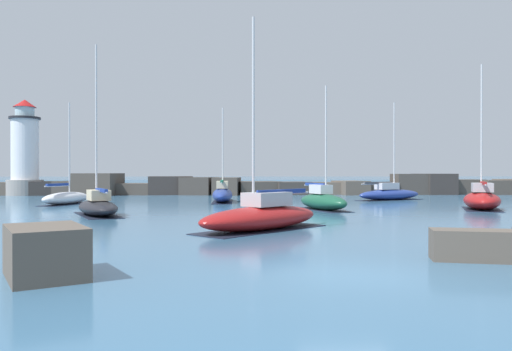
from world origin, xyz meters
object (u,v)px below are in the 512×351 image
sailboat_moored_3 (66,198)px  sailboat_moored_5 (98,206)px  sailboat_moored_2 (482,199)px  sailboat_moored_0 (262,216)px  sailboat_moored_1 (222,194)px  sailboat_moored_6 (323,200)px  lighthouse (25,155)px  sailboat_moored_4 (389,194)px

sailboat_moored_3 → sailboat_moored_5: (5.66, -10.94, 0.05)m
sailboat_moored_2 → sailboat_moored_3: sailboat_moored_2 is taller
sailboat_moored_0 → sailboat_moored_1: bearing=96.6°
sailboat_moored_2 → sailboat_moored_6: bearing=179.6°
lighthouse → sailboat_moored_0: bearing=-54.1°
lighthouse → sailboat_moored_5: lighthouse is taller
sailboat_moored_0 → sailboat_moored_1: 22.13m
lighthouse → sailboat_moored_0: (26.04, -35.97, -4.08)m
sailboat_moored_1 → sailboat_moored_2: (18.99, -9.95, 0.02)m
sailboat_moored_3 → sailboat_moored_4: sailboat_moored_4 is taller
sailboat_moored_0 → sailboat_moored_1: size_ratio=1.14×
sailboat_moored_0 → sailboat_moored_5: 12.79m
sailboat_moored_5 → sailboat_moored_6: bearing=15.0°
sailboat_moored_0 → sailboat_moored_5: (-9.87, 8.14, -0.05)m
sailboat_moored_0 → sailboat_moored_5: size_ratio=0.91×
sailboat_moored_1 → sailboat_moored_3: bearing=-167.4°
sailboat_moored_0 → sailboat_moored_2: (16.47, 12.03, 0.09)m
sailboat_moored_1 → sailboat_moored_3: 13.33m
sailboat_moored_1 → sailboat_moored_4: bearing=8.6°
lighthouse → sailboat_moored_6: (30.96, -23.87, -4.04)m
sailboat_moored_0 → sailboat_moored_4: bearing=61.0°
sailboat_moored_3 → sailboat_moored_6: size_ratio=0.98×
sailboat_moored_4 → sailboat_moored_5: sailboat_moored_5 is taller
sailboat_moored_6 → sailboat_moored_3: bearing=161.2°
sailboat_moored_4 → sailboat_moored_6: sailboat_moored_4 is taller
sailboat_moored_4 → sailboat_moored_6: bearing=-125.0°
sailboat_moored_2 → sailboat_moored_4: (-2.93, 12.38, -0.12)m
sailboat_moored_4 → sailboat_moored_5: (-23.40, -16.27, -0.02)m
lighthouse → sailboat_moored_6: size_ratio=1.27×
sailboat_moored_1 → sailboat_moored_2: bearing=-27.7°
lighthouse → sailboat_moored_4: bearing=-16.3°
sailboat_moored_1 → sailboat_moored_5: size_ratio=0.80×
sailboat_moored_5 → sailboat_moored_6: sailboat_moored_5 is taller
sailboat_moored_1 → sailboat_moored_2: sailboat_moored_2 is taller
sailboat_moored_1 → sailboat_moored_3: sailboat_moored_1 is taller
sailboat_moored_0 → sailboat_moored_5: sailboat_moored_5 is taller
sailboat_moored_5 → sailboat_moored_6: size_ratio=1.22×
lighthouse → sailboat_moored_6: bearing=-37.6°
lighthouse → sailboat_moored_3: size_ratio=1.30×
lighthouse → sailboat_moored_5: size_ratio=1.04×
sailboat_moored_2 → sailboat_moored_6: size_ratio=1.20×
sailboat_moored_4 → sailboat_moored_1: bearing=-171.4°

